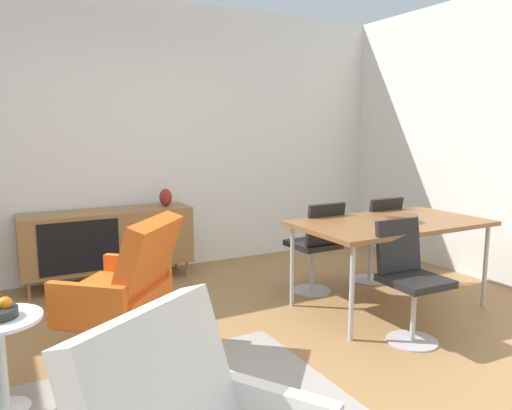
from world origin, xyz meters
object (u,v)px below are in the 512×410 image
wooden_bowl_on_table (402,218)px  dining_chair_front_left (409,276)px  dining_chair_back_right (375,236)px  sideboard (108,239)px  dining_table (391,226)px  side_table_round (1,353)px  lounge_chair_red (124,289)px  dining_chair_back_left (317,243)px  vase_cobalt (166,197)px

wooden_bowl_on_table → dining_chair_front_left: bearing=-129.3°
wooden_bowl_on_table → dining_chair_back_right: 0.76m
sideboard → dining_chair_front_left: size_ratio=1.87×
dining_table → dining_chair_back_right: 0.70m
wooden_bowl_on_table → dining_chair_back_right: dining_chair_back_right is taller
wooden_bowl_on_table → side_table_round: (-2.97, -0.12, -0.45)m
lounge_chair_red → side_table_round: bearing=-157.2°
dining_chair_back_left → dining_chair_back_right: bearing=-0.0°
sideboard → dining_chair_front_left: (1.60, -2.35, 0.03)m
dining_chair_front_left → side_table_round: dining_chair_front_left is taller
dining_chair_back_right → side_table_round: bearing=-167.1°
dining_chair_back_right → vase_cobalt: bearing=144.3°
vase_cobalt → dining_chair_back_right: size_ratio=0.21×
side_table_round → dining_chair_front_left: bearing=-8.1°
sideboard → wooden_bowl_on_table: size_ratio=6.15×
vase_cobalt → lounge_chair_red: bearing=-116.4°
dining_table → dining_chair_back_right: bearing=58.0°
vase_cobalt → dining_table: (1.36, -1.79, -0.11)m
sideboard → dining_chair_front_left: bearing=-55.6°
dining_chair_front_left → wooden_bowl_on_table: bearing=50.7°
dining_table → dining_chair_back_left: bearing=122.0°
dining_table → lounge_chair_red: lounge_chair_red is taller
dining_table → dining_chair_back_right: size_ratio=1.87×
lounge_chair_red → wooden_bowl_on_table: bearing=-4.7°
dining_table → wooden_bowl_on_table: size_ratio=6.15×
lounge_chair_red → dining_chair_front_left: bearing=-20.1°
lounge_chair_red → dining_table: bearing=-3.0°
dining_chair_front_left → dining_chair_back_left: bearing=90.0°
dining_chair_back_right → side_table_round: (-3.27, -0.75, -0.15)m
sideboard → lounge_chair_red: (-0.24, -1.67, 0.03)m
dining_chair_front_left → side_table_round: (-2.57, 0.37, -0.15)m
sideboard → vase_cobalt: (0.59, 0.00, 0.37)m
dining_chair_front_left → sideboard: bearing=124.4°
vase_cobalt → side_table_round: vase_cobalt is taller
vase_cobalt → dining_chair_back_right: vase_cobalt is taller
sideboard → vase_cobalt: bearing=0.2°
side_table_round → wooden_bowl_on_table: bearing=2.3°
sideboard → wooden_bowl_on_table: bearing=-42.8°
sideboard → side_table_round: sideboard is taller
sideboard → dining_table: dining_table is taller
dining_chair_front_left → side_table_round: 2.60m
dining_table → dining_chair_front_left: size_ratio=1.87×
dining_table → lounge_chair_red: (-2.19, 0.11, -0.23)m
dining_table → wooden_bowl_on_table: 0.11m
dining_chair_back_left → wooden_bowl_on_table: bearing=-57.4°
dining_table → dining_chair_front_left: 0.70m
vase_cobalt → wooden_bowl_on_table: bearing=-52.7°
sideboard → side_table_round: (-0.97, -1.98, -0.12)m
sideboard → dining_chair_back_left: dining_chair_back_left is taller
vase_cobalt → lounge_chair_red: lounge_chair_red is taller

